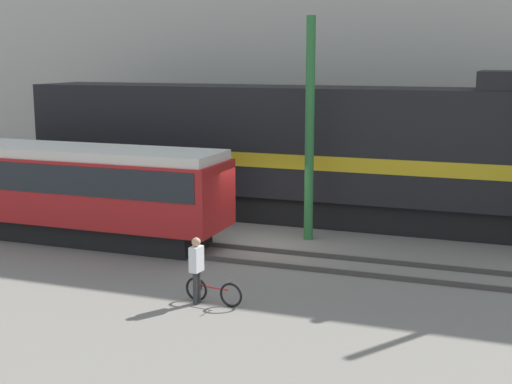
# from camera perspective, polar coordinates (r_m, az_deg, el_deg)

# --- Properties ---
(ground_plane) EXTENTS (120.00, 120.00, 0.00)m
(ground_plane) POSITION_cam_1_polar(r_m,az_deg,el_deg) (22.67, -0.32, -4.30)
(ground_plane) COLOR gray
(track_near) EXTENTS (60.00, 1.51, 0.14)m
(track_near) POSITION_cam_1_polar(r_m,az_deg,el_deg) (21.48, -1.56, -4.96)
(track_near) COLOR #47423D
(track_near) RESTS_ON ground
(track_far) EXTENTS (60.00, 1.51, 0.14)m
(track_far) POSITION_cam_1_polar(r_m,az_deg,el_deg) (26.44, 2.86, -1.97)
(track_far) COLOR #47423D
(track_far) RESTS_ON ground
(building_backdrop) EXTENTS (46.07, 6.00, 14.98)m
(building_backdrop) POSITION_cam_1_polar(r_m,az_deg,el_deg) (33.09, 7.06, 13.45)
(building_backdrop) COLOR beige
(building_backdrop) RESTS_ON ground
(freight_locomotive) EXTENTS (19.47, 3.04, 5.45)m
(freight_locomotive) POSITION_cam_1_polar(r_m,az_deg,el_deg) (26.07, 2.45, 3.37)
(freight_locomotive) COLOR black
(freight_locomotive) RESTS_ON ground
(streetcar) EXTENTS (11.61, 2.54, 3.06)m
(streetcar) POSITION_cam_1_polar(r_m,az_deg,el_deg) (24.16, -15.67, 0.49)
(streetcar) COLOR black
(streetcar) RESTS_ON ground
(bicycle) EXTENTS (1.57, 0.44, 0.67)m
(bicycle) POSITION_cam_1_polar(r_m,az_deg,el_deg) (17.39, -3.42, -7.98)
(bicycle) COLOR black
(bicycle) RESTS_ON ground
(person) EXTENTS (0.26, 0.38, 1.65)m
(person) POSITION_cam_1_polar(r_m,az_deg,el_deg) (17.25, -4.79, -5.75)
(person) COLOR #333333
(person) RESTS_ON ground
(utility_pole_left) EXTENTS (0.29, 0.29, 7.16)m
(utility_pole_left) POSITION_cam_1_polar(r_m,az_deg,el_deg) (22.89, 4.31, 4.94)
(utility_pole_left) COLOR #2D7238
(utility_pole_left) RESTS_ON ground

